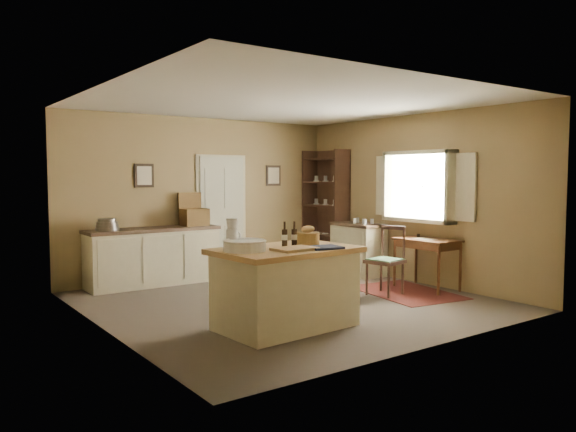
% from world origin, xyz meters
% --- Properties ---
extents(ground, '(5.00, 5.00, 0.00)m').
position_xyz_m(ground, '(0.00, 0.00, 0.00)').
color(ground, brown).
rests_on(ground, ground).
extents(wall_back, '(5.00, 0.10, 2.70)m').
position_xyz_m(wall_back, '(0.00, 2.50, 1.35)').
color(wall_back, olive).
rests_on(wall_back, ground).
extents(wall_front, '(5.00, 0.10, 2.70)m').
position_xyz_m(wall_front, '(0.00, -2.50, 1.35)').
color(wall_front, olive).
rests_on(wall_front, ground).
extents(wall_left, '(0.10, 5.00, 2.70)m').
position_xyz_m(wall_left, '(-2.50, 0.00, 1.35)').
color(wall_left, olive).
rests_on(wall_left, ground).
extents(wall_right, '(0.10, 5.00, 2.70)m').
position_xyz_m(wall_right, '(2.50, 0.00, 1.35)').
color(wall_right, olive).
rests_on(wall_right, ground).
extents(ceiling, '(5.00, 5.00, 0.00)m').
position_xyz_m(ceiling, '(0.00, 0.00, 2.70)').
color(ceiling, silver).
rests_on(ceiling, wall_back).
extents(door, '(0.97, 0.06, 2.11)m').
position_xyz_m(door, '(0.35, 2.47, 1.05)').
color(door, beige).
rests_on(door, ground).
extents(framed_prints, '(2.82, 0.02, 0.38)m').
position_xyz_m(framed_prints, '(0.20, 2.48, 1.72)').
color(framed_prints, black).
rests_on(framed_prints, ground).
extents(window, '(0.25, 1.99, 1.12)m').
position_xyz_m(window, '(2.42, -0.20, 1.55)').
color(window, beige).
rests_on(window, ground).
extents(work_island, '(1.63, 1.12, 1.20)m').
position_xyz_m(work_island, '(-0.81, -1.05, 0.48)').
color(work_island, beige).
rests_on(work_island, ground).
extents(sideboard, '(2.09, 0.59, 1.18)m').
position_xyz_m(sideboard, '(-1.02, 2.20, 0.48)').
color(sideboard, beige).
rests_on(sideboard, ground).
extents(rug, '(1.33, 1.75, 0.01)m').
position_xyz_m(rug, '(1.75, -0.54, 0.00)').
color(rug, '#451613').
rests_on(rug, ground).
extents(writing_desk, '(0.57, 0.93, 0.82)m').
position_xyz_m(writing_desk, '(2.20, -0.54, 0.67)').
color(writing_desk, '#381D0D').
rests_on(writing_desk, ground).
extents(desk_chair, '(0.53, 0.53, 0.97)m').
position_xyz_m(desk_chair, '(1.38, -0.47, 0.49)').
color(desk_chair, black).
rests_on(desk_chair, ground).
extents(right_cabinet, '(0.53, 0.96, 0.99)m').
position_xyz_m(right_cabinet, '(2.20, 0.97, 0.46)').
color(right_cabinet, beige).
rests_on(right_cabinet, ground).
extents(shelving_unit, '(0.37, 0.99, 2.20)m').
position_xyz_m(shelving_unit, '(2.36, 2.00, 1.10)').
color(shelving_unit, black).
rests_on(shelving_unit, ground).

